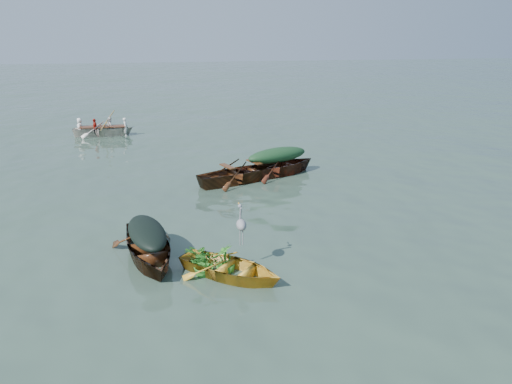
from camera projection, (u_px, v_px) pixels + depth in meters
ground at (280, 228)px, 13.28m from camera, size 140.00×140.00×0.00m
yellow_dinghy at (231, 277)px, 10.65m from camera, size 3.08×2.90×0.79m
dark_covered_boat at (149, 259)px, 11.49m from camera, size 2.14×4.06×0.97m
green_tarp_boat at (277, 175)px, 18.04m from camera, size 4.59×2.92×1.03m
open_wooden_boat at (241, 182)px, 17.25m from camera, size 4.63×2.96×1.04m
rowed_boat at (104, 136)px, 24.63m from camera, size 4.04×1.28×0.94m
dark_tarp_cover at (147, 231)px, 11.28m from camera, size 1.18×2.23×0.40m
green_tarp_cover at (277, 154)px, 17.79m from camera, size 2.53×1.61×0.52m
thwart_benches at (241, 167)px, 17.08m from camera, size 2.37×1.61×0.04m
heron at (241, 231)px, 10.86m from camera, size 0.49×0.47×0.92m
dinghy_weeds at (209, 242)px, 10.72m from camera, size 1.14×1.12×0.60m
rowers at (102, 119)px, 24.37m from camera, size 2.83×1.13×0.76m
oars at (103, 126)px, 24.48m from camera, size 0.65×2.61×0.06m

